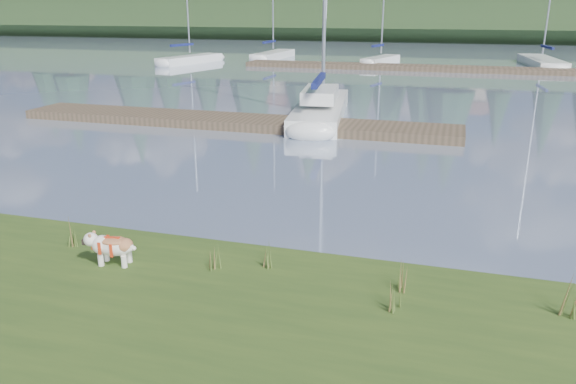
% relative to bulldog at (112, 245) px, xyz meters
% --- Properties ---
extents(ground, '(200.00, 200.00, 0.00)m').
position_rel_bulldog_xyz_m(ground, '(1.11, 32.79, -0.65)').
color(ground, '#8392AC').
rests_on(ground, ground).
extents(ridge, '(200.00, 20.00, 5.00)m').
position_rel_bulldog_xyz_m(ridge, '(1.11, 75.79, 1.85)').
color(ridge, '#1F3118').
rests_on(ridge, ground).
extents(bulldog, '(0.81, 0.40, 0.48)m').
position_rel_bulldog_xyz_m(bulldog, '(0.00, 0.00, 0.00)').
color(bulldog, silver).
rests_on(bulldog, bank).
extents(sailboat_main, '(2.87, 8.65, 12.27)m').
position_rel_bulldog_xyz_m(sailboat_main, '(-0.28, 14.81, -0.23)').
color(sailboat_main, silver).
rests_on(sailboat_main, ground).
extents(dock_near, '(16.00, 2.00, 0.30)m').
position_rel_bulldog_xyz_m(dock_near, '(-2.89, 11.79, -0.50)').
color(dock_near, '#4C3D2C').
rests_on(dock_near, ground).
extents(dock_far, '(26.00, 2.20, 0.30)m').
position_rel_bulldog_xyz_m(dock_far, '(3.11, 32.79, -0.50)').
color(dock_far, '#4C3D2C').
rests_on(dock_far, ground).
extents(sailboat_bg_0, '(3.01, 7.15, 10.30)m').
position_rel_bulldog_xyz_m(sailboat_bg_0, '(-14.57, 33.26, -0.33)').
color(sailboat_bg_0, silver).
rests_on(sailboat_bg_0, ground).
extents(sailboat_bg_1, '(1.78, 7.62, 11.34)m').
position_rel_bulldog_xyz_m(sailboat_bg_1, '(-9.94, 38.97, -0.32)').
color(sailboat_bg_1, silver).
rests_on(sailboat_bg_1, ground).
extents(sailboat_bg_2, '(2.48, 5.80, 8.82)m').
position_rel_bulldog_xyz_m(sailboat_bg_2, '(-0.73, 36.40, -0.31)').
color(sailboat_bg_2, silver).
rests_on(sailboat_bg_2, ground).
extents(sailboat_bg_3, '(2.70, 9.48, 13.58)m').
position_rel_bulldog_xyz_m(sailboat_bg_3, '(10.31, 38.87, -0.33)').
color(sailboat_bg_3, silver).
rests_on(sailboat_bg_3, ground).
extents(weed_0, '(0.17, 0.14, 0.49)m').
position_rel_bulldog_xyz_m(weed_0, '(1.50, 0.24, -0.09)').
color(weed_0, '#475B23').
rests_on(weed_0, bank).
extents(weed_1, '(0.17, 0.14, 0.47)m').
position_rel_bulldog_xyz_m(weed_1, '(2.27, 0.58, -0.10)').
color(weed_1, '#475B23').
rests_on(weed_1, bank).
extents(weed_2, '(0.17, 0.14, 0.55)m').
position_rel_bulldog_xyz_m(weed_2, '(4.23, 0.41, -0.07)').
color(weed_2, '#475B23').
rests_on(weed_2, bank).
extents(weed_3, '(0.17, 0.14, 0.56)m').
position_rel_bulldog_xyz_m(weed_3, '(-0.99, 0.35, -0.07)').
color(weed_3, '#475B23').
rests_on(weed_3, bank).
extents(weed_4, '(0.17, 0.14, 0.42)m').
position_rel_bulldog_xyz_m(weed_4, '(4.21, -0.17, -0.12)').
color(weed_4, '#475B23').
rests_on(weed_4, bank).
extents(weed_5, '(0.17, 0.14, 0.65)m').
position_rel_bulldog_xyz_m(weed_5, '(6.33, 0.24, -0.03)').
color(weed_5, '#475B23').
rests_on(weed_5, bank).
extents(mud_lip, '(60.00, 0.50, 0.14)m').
position_rel_bulldog_xyz_m(mud_lip, '(1.11, 1.19, -0.58)').
color(mud_lip, '#33281C').
rests_on(mud_lip, ground).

